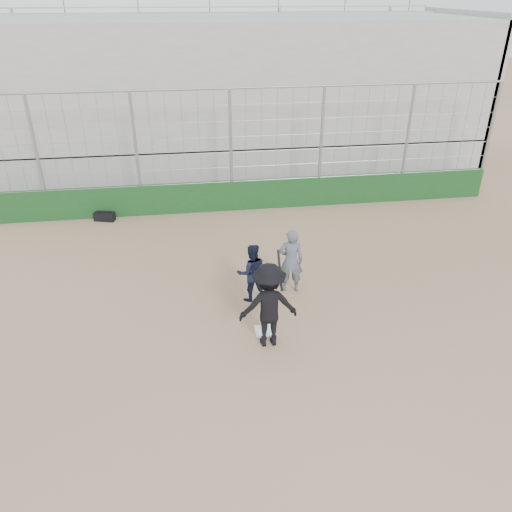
{
  "coord_description": "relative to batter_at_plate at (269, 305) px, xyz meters",
  "views": [
    {
      "loc": [
        -1.5,
        -8.8,
        6.69
      ],
      "look_at": [
        0.0,
        1.4,
        1.15
      ],
      "focal_mm": 35.0,
      "sensor_mm": 36.0,
      "label": 1
    }
  ],
  "objects": [
    {
      "name": "ground",
      "position": [
        -0.0,
        0.38,
        -0.95
      ],
      "size": [
        90.0,
        90.0,
        0.0
      ],
      "primitive_type": "plane",
      "color": "brown",
      "rests_on": "ground"
    },
    {
      "name": "home_plate",
      "position": [
        -0.0,
        0.38,
        -0.93
      ],
      "size": [
        0.44,
        0.44,
        0.02
      ],
      "primitive_type": "cube",
      "color": "white",
      "rests_on": "ground"
    },
    {
      "name": "backstop",
      "position": [
        -0.0,
        7.38,
        0.01
      ],
      "size": [
        18.1,
        0.25,
        4.04
      ],
      "color": "#113715",
      "rests_on": "ground"
    },
    {
      "name": "bleachers",
      "position": [
        -0.0,
        12.33,
        1.98
      ],
      "size": [
        20.25,
        6.7,
        6.98
      ],
      "color": "gray",
      "rests_on": "ground"
    },
    {
      "name": "batter_at_plate",
      "position": [
        0.0,
        0.0,
        0.0
      ],
      "size": [
        1.23,
        0.79,
        2.03
      ],
      "color": "black",
      "rests_on": "ground"
    },
    {
      "name": "catcher_crouched",
      "position": [
        -0.11,
        1.7,
        -0.44
      ],
      "size": [
        0.79,
        0.65,
        1.03
      ],
      "color": "black",
      "rests_on": "ground"
    },
    {
      "name": "umpire",
      "position": [
        0.89,
        2.0,
        -0.2
      ],
      "size": [
        0.66,
        0.49,
        1.5
      ],
      "primitive_type": "imported",
      "rotation": [
        0.0,
        0.0,
        2.99
      ],
      "color": "#494F5C",
      "rests_on": "ground"
    },
    {
      "name": "equipment_bag",
      "position": [
        -4.22,
        7.06,
        -0.8
      ],
      "size": [
        0.7,
        0.45,
        0.32
      ],
      "color": "black",
      "rests_on": "ground"
    }
  ]
}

